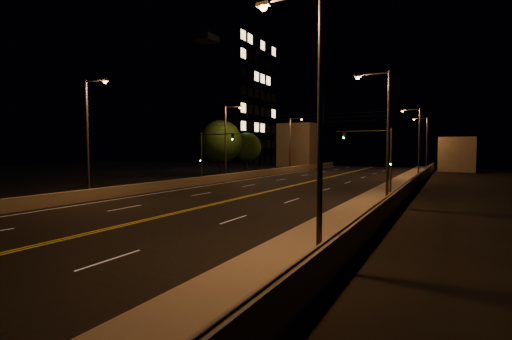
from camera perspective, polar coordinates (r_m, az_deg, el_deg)
The scene contains 23 objects.
ground at distance 18.28m, azimuth -34.62°, elevation -10.63°, with size 160.00×160.00×0.00m, color black.
road at distance 32.51m, azimuth -1.47°, elevation -4.11°, with size 18.00×120.00×0.02m, color black.
sidewalk at distance 28.82m, azimuth 17.66°, elevation -4.94°, with size 3.60×120.00×0.30m, color gray.
curb at distance 29.21m, azimuth 14.04°, elevation -4.92°, with size 0.14×120.00×0.15m, color gray.
parapet_wall at distance 28.49m, azimuth 20.96°, elevation -3.78°, with size 0.30×120.00×1.00m, color gray.
jersey_barrier at distance 38.25m, azimuth -14.46°, elevation -2.39°, with size 0.45×120.00×0.95m, color gray.
distant_building_right at distance 79.31m, azimuth 28.45°, elevation 2.16°, with size 6.00×10.00×6.28m, color gray.
distant_building_left at distance 87.46m, azimuth 6.62°, elevation 3.83°, with size 8.00×8.00×9.99m, color gray.
parapet_rail at distance 28.43m, azimuth 20.98°, elevation -2.72°, with size 0.06×0.06×120.00m, color black.
lane_markings at distance 32.45m, azimuth -1.53°, elevation -4.10°, with size 17.32×116.00×0.00m.
streetlight_0 at distance 13.12m, azimuth 8.77°, elevation 9.13°, with size 2.55×0.28×9.69m.
streetlight_1 at distance 27.90m, azimuth 19.15°, elevation 5.90°, with size 2.55×0.28×9.69m.
streetlight_2 at distance 55.22m, azimuth 23.55°, elevation 4.45°, with size 2.55×0.28×9.69m.
streetlight_3 at distance 71.96m, azimuth 24.59°, elevation 4.11°, with size 2.55×0.28×9.69m.
streetlight_4 at distance 32.69m, azimuth -24.24°, elevation 5.39°, with size 2.55×0.28×9.69m.
streetlight_5 at distance 48.14m, azimuth -4.45°, elevation 4.93°, with size 2.55×0.28×9.69m.
streetlight_6 at distance 67.36m, azimuth 5.47°, elevation 4.47°, with size 2.55×0.28×9.69m.
traffic_signal_right at distance 35.34m, azimuth 18.45°, elevation 2.51°, with size 5.11×0.31×6.03m.
traffic_signal_left at distance 42.68m, azimuth -7.31°, elevation 2.77°, with size 5.11×0.31×6.03m.
overhead_wires at distance 40.90m, azimuth 5.13°, elevation 7.78°, with size 22.00×0.03×0.83m.
building_tower at distance 75.21m, azimuth -7.70°, elevation 9.73°, with size 24.00×15.00×26.39m.
tree_0 at distance 53.17m, azimuth -5.48°, elevation 4.37°, with size 6.07×6.07×8.23m.
tree_1 at distance 63.94m, azimuth -1.52°, elevation 3.50°, with size 5.14×5.14×6.97m.
Camera 1 is at (15.84, -8.08, 4.23)m, focal length 26.00 mm.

